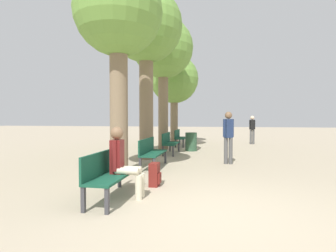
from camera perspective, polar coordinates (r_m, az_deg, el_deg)
name	(u,v)px	position (r m, az deg, el deg)	size (l,w,h in m)	color
ground_plane	(215,214)	(4.17, 10.24, -18.34)	(80.00, 80.00, 0.00)	tan
bench_row_0	(109,171)	(4.84, -12.64, -9.53)	(0.47, 1.59, 0.84)	#144733
bench_row_1	(151,151)	(7.64, -3.75, -5.37)	(0.47, 1.59, 0.84)	#144733
bench_row_2	(169,142)	(10.54, 0.27, -3.42)	(0.47, 1.59, 0.84)	#144733
bench_row_3	(180,137)	(13.48, 2.54, -2.30)	(0.47, 1.59, 0.84)	#144733
tree_row_0	(118,17)	(7.16, -10.75, 22.27)	(2.21, 2.21, 5.20)	#7A664C
tree_row_1	(146,30)	(9.67, -4.80, 20.10)	(2.52, 2.52, 5.89)	#7A664C
tree_row_2	(163,50)	(12.44, -1.06, 16.16)	(2.74, 2.74, 6.00)	#7A664C
tree_row_3	(174,80)	(15.28, 1.35, 9.98)	(2.78, 2.78, 5.07)	#7A664C
person_seated	(123,160)	(4.80, -9.75, -7.35)	(0.60, 0.34, 1.28)	beige
backpack	(155,175)	(5.61, -2.92, -10.54)	(0.22, 0.29, 0.49)	maroon
pedestrian_near	(228,134)	(8.36, 13.00, -1.73)	(0.33, 0.27, 1.63)	#4C4C4C
pedestrian_mid	(252,128)	(15.12, 17.86, -0.40)	(0.32, 0.22, 1.57)	#4C4C4C
trash_bin	(191,142)	(11.52, 5.05, -3.43)	(0.51, 0.51, 0.80)	#2D5138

